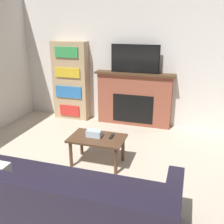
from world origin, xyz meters
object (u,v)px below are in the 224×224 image
fireplace (134,99)px  tv (135,59)px  couch (48,205)px  coffee_table (97,142)px  bookshelf (71,81)px

fireplace → tv: size_ratio=1.67×
couch → fireplace: bearing=86.4°
coffee_table → bookshelf: size_ratio=0.49×
couch → coffee_table: size_ratio=3.20×
fireplace → bookshelf: 1.42m
tv → bookshelf: size_ratio=0.57×
fireplace → couch: bearing=-93.6°
fireplace → coffee_table: size_ratio=1.97×
tv → bookshelf: 1.49m
couch → bookshelf: size_ratio=1.56×
couch → coffee_table: couch is taller
couch → bookshelf: bearing=111.1°
bookshelf → tv: bearing=0.1°
coffee_table → bookshelf: bookshelf is taller
tv → coffee_table: bearing=-95.5°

